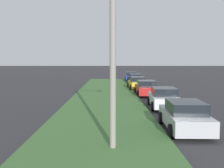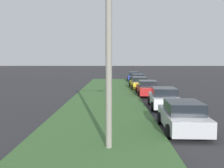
{
  "view_description": "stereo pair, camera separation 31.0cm",
  "coord_description": "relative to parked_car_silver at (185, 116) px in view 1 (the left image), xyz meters",
  "views": [
    {
      "loc": [
        -6.51,
        5.86,
        3.43
      ],
      "look_at": [
        12.57,
        5.74,
        1.71
      ],
      "focal_mm": 42.76,
      "sensor_mm": 36.0,
      "label": 1
    },
    {
      "loc": [
        -6.51,
        5.55,
        3.43
      ],
      "look_at": [
        12.57,
        5.74,
        1.71
      ],
      "focal_mm": 42.76,
      "sensor_mm": 36.0,
      "label": 2
    }
  ],
  "objects": [
    {
      "name": "parked_car_blue",
      "position": [
        31.12,
        0.17,
        0.0
      ],
      "size": [
        4.4,
        2.21,
        1.47
      ],
      "rotation": [
        0.0,
        0.0,
        -0.06
      ],
      "color": "#23389E",
      "rests_on": "ground"
    },
    {
      "name": "parked_car_white",
      "position": [
        6.25,
        -0.22,
        0.0
      ],
      "size": [
        4.38,
        2.17,
        1.47
      ],
      "rotation": [
        0.0,
        0.0,
        -0.05
      ],
      "color": "silver",
      "rests_on": "ground"
    },
    {
      "name": "parked_car_silver",
      "position": [
        0.0,
        0.0,
        0.0
      ],
      "size": [
        4.35,
        2.11,
        1.47
      ],
      "rotation": [
        0.0,
        0.0,
        -0.03
      ],
      "color": "#B2B5BA",
      "rests_on": "ground"
    },
    {
      "name": "grass_median",
      "position": [
        3.81,
        4.06,
        -0.66
      ],
      "size": [
        60.0,
        6.0,
        0.12
      ],
      "primitive_type": "cube",
      "color": "#3D6633",
      "rests_on": "ground"
    },
    {
      "name": "streetlight",
      "position": [
        -2.8,
        3.16,
        3.67
      ],
      "size": [
        0.51,
        2.88,
        7.5
      ],
      "color": "gray",
      "rests_on": "ground"
    },
    {
      "name": "parked_car_black",
      "position": [
        25.01,
        0.09,
        0.0
      ],
      "size": [
        4.38,
        2.18,
        1.47
      ],
      "rotation": [
        0.0,
        0.0,
        0.05
      ],
      "color": "black",
      "rests_on": "ground"
    },
    {
      "name": "parked_car_yellow",
      "position": [
        18.43,
        0.45,
        0.0
      ],
      "size": [
        4.37,
        2.16,
        1.47
      ],
      "rotation": [
        0.0,
        0.0,
        0.04
      ],
      "color": "gold",
      "rests_on": "ground"
    },
    {
      "name": "parked_car_red",
      "position": [
        12.87,
        0.15,
        0.0
      ],
      "size": [
        4.31,
        2.03,
        1.47
      ],
      "rotation": [
        0.0,
        0.0,
        -0.0
      ],
      "color": "red",
      "rests_on": "ground"
    }
  ]
}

